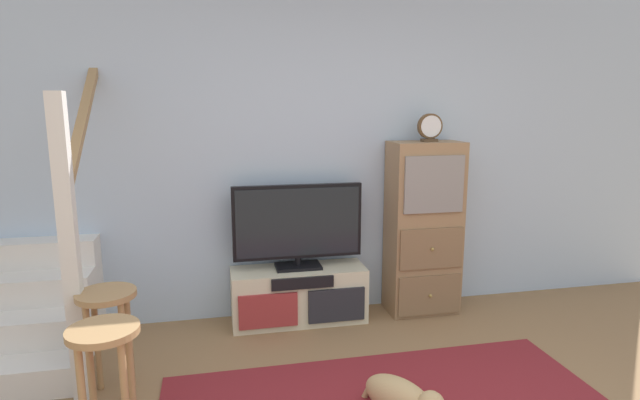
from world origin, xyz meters
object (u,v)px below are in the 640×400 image
at_px(dog, 403,398).
at_px(desk_clock, 430,128).
at_px(side_cabinet, 423,228).
at_px(bar_stool_far, 108,318).
at_px(bar_stool_near, 106,361).
at_px(media_console, 299,295).
at_px(television, 298,224).

bearing_deg(dog, desk_clock, 62.52).
distance_m(side_cabinet, bar_stool_far, 2.48).
distance_m(side_cabinet, bar_stool_near, 2.64).
distance_m(media_console, television, 0.58).
relative_size(television, desk_clock, 4.58).
xyz_separation_m(media_console, desk_clock, (1.07, -0.00, 1.32)).
relative_size(desk_clock, dog, 0.46).
relative_size(media_console, television, 1.04).
xyz_separation_m(media_console, dog, (0.35, -1.39, -0.10)).
bearing_deg(side_cabinet, media_console, -179.44).
xyz_separation_m(television, dog, (0.35, -1.41, -0.68)).
height_order(side_cabinet, desk_clock, desk_clock).
height_order(media_console, dog, media_console).
bearing_deg(media_console, television, 90.00).
bearing_deg(side_cabinet, dog, -116.75).
bearing_deg(bar_stool_near, media_console, 49.33).
bearing_deg(television, side_cabinet, -0.75).
xyz_separation_m(media_console, television, (-0.00, 0.02, 0.58)).
height_order(television, dog, television).
distance_m(media_console, bar_stool_far, 1.54).
bearing_deg(desk_clock, media_console, 179.75).
bearing_deg(bar_stool_far, side_cabinet, 19.62).
relative_size(bar_stool_near, bar_stool_far, 1.03).
bearing_deg(desk_clock, bar_stool_near, -148.66).
xyz_separation_m(side_cabinet, desk_clock, (0.01, -0.01, 0.83)).
height_order(bar_stool_near, dog, bar_stool_near).
distance_m(television, side_cabinet, 1.06).
height_order(media_console, side_cabinet, side_cabinet).
relative_size(media_console, desk_clock, 4.78).
distance_m(media_console, desk_clock, 1.70).
xyz_separation_m(side_cabinet, bar_stool_far, (-2.33, -0.83, -0.22)).
distance_m(media_console, bar_stool_near, 1.83).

